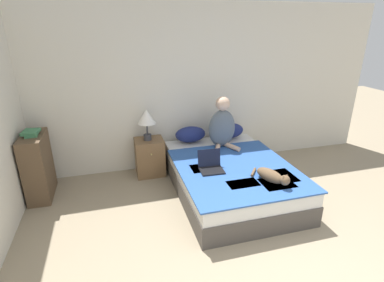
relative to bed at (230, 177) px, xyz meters
name	(u,v)px	position (x,y,z in m)	size (l,w,h in m)	color
wall_back	(199,88)	(-0.11, 1.11, 1.04)	(6.16, 0.05, 2.55)	beige
bed	(230,177)	(0.00, 0.00, 0.00)	(1.50, 2.08, 0.47)	#4C4742
pillow_near	(190,134)	(-0.33, 0.87, 0.36)	(0.49, 0.29, 0.25)	navy
pillow_far	(229,131)	(0.33, 0.87, 0.36)	(0.49, 0.29, 0.25)	navy
person_sitting	(222,126)	(0.08, 0.56, 0.57)	(0.41, 0.40, 0.78)	slate
cat_tabby	(272,176)	(0.25, -0.65, 0.32)	(0.31, 0.58, 0.17)	brown
laptop_open	(211,166)	(-0.34, -0.15, 0.29)	(0.31, 0.30, 0.24)	black
nightstand	(150,157)	(-0.99, 0.85, 0.06)	(0.43, 0.40, 0.58)	brown
table_lamp	(146,118)	(-1.01, 0.85, 0.69)	(0.27, 0.27, 0.48)	#38383D
bookshelf	(38,166)	(-2.52, 0.62, 0.21)	(0.28, 0.63, 0.89)	brown
book_stack_top	(31,133)	(-2.52, 0.62, 0.69)	(0.21, 0.25, 0.06)	#3D7A51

